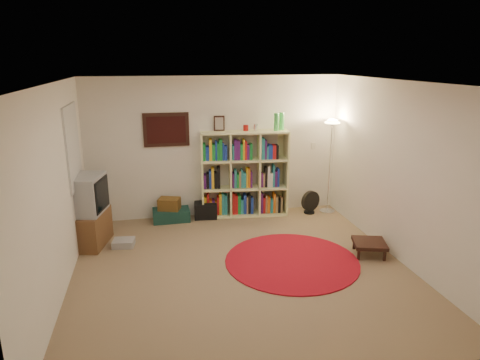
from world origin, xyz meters
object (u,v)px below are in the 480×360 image
at_px(floor_fan, 310,202).
at_px(suitcase, 171,215).
at_px(side_table, 369,244).
at_px(tv_stand, 86,212).
at_px(bookshelf, 243,175).
at_px(floor_lamp, 332,136).

bearing_deg(floor_fan, suitcase, 155.89).
bearing_deg(side_table, tv_stand, 163.13).
bearing_deg(side_table, bookshelf, 124.75).
height_order(bookshelf, suitcase, bookshelf).
bearing_deg(side_table, floor_lamp, 85.86).
distance_m(tv_stand, suitcase, 1.58).
bearing_deg(tv_stand, floor_lamp, 21.51).
relative_size(tv_stand, suitcase, 1.71).
distance_m(bookshelf, floor_lamp, 1.73).
bearing_deg(floor_lamp, side_table, -94.14).
relative_size(floor_lamp, suitcase, 2.70).
height_order(floor_lamp, floor_fan, floor_lamp).
height_order(bookshelf, side_table, bookshelf).
bearing_deg(floor_lamp, tv_stand, -171.72).
relative_size(floor_fan, suitcase, 0.67).
xyz_separation_m(bookshelf, side_table, (1.44, -2.07, -0.58)).
relative_size(floor_lamp, tv_stand, 1.57).
bearing_deg(suitcase, floor_fan, -4.79).
relative_size(floor_lamp, side_table, 3.09).
bearing_deg(floor_fan, floor_lamp, -18.62).
height_order(bookshelf, tv_stand, bookshelf).
distance_m(floor_lamp, tv_stand, 4.33).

